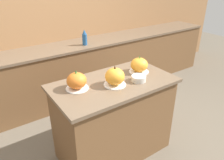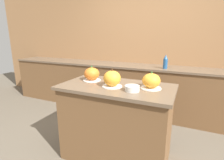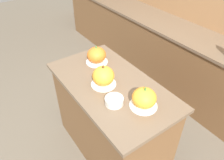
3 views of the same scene
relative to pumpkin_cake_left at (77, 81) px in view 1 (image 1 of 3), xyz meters
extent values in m
plane|color=#665B4C|center=(0.37, -0.09, -1.00)|extent=(12.00, 12.00, 0.00)
cube|color=#9E7047|center=(0.37, 1.64, 0.25)|extent=(8.00, 0.06, 2.50)
cube|color=brown|center=(0.37, -0.09, -0.56)|extent=(1.22, 0.64, 0.89)
cube|color=brown|center=(0.37, -0.09, -0.10)|extent=(1.28, 0.70, 0.03)
cube|color=brown|center=(0.37, 1.31, -0.56)|extent=(6.00, 0.56, 0.89)
cube|color=brown|center=(0.37, 1.31, -0.09)|extent=(6.00, 0.60, 0.03)
cylinder|color=white|center=(0.00, 0.00, -0.08)|extent=(0.22, 0.22, 0.01)
ellipsoid|color=orange|center=(0.00, 0.00, 0.00)|extent=(0.19, 0.19, 0.15)
cone|color=#38702D|center=(0.00, 0.00, 0.10)|extent=(0.03, 0.03, 0.04)
cylinder|color=white|center=(0.34, -0.14, -0.08)|extent=(0.22, 0.22, 0.01)
ellipsoid|color=orange|center=(0.34, -0.14, 0.01)|extent=(0.19, 0.19, 0.17)
cone|color=#4C2D14|center=(0.34, -0.14, 0.11)|extent=(0.03, 0.03, 0.03)
cylinder|color=white|center=(0.75, -0.04, -0.08)|extent=(0.22, 0.22, 0.01)
ellipsoid|color=orange|center=(0.75, -0.04, 0.00)|extent=(0.19, 0.19, 0.15)
cone|color=#38702D|center=(0.75, -0.04, 0.10)|extent=(0.02, 0.02, 0.04)
cylinder|color=#235184|center=(0.73, 1.20, 0.00)|extent=(0.07, 0.07, 0.16)
cone|color=#235184|center=(0.73, 1.20, 0.12)|extent=(0.07, 0.07, 0.07)
cylinder|color=beige|center=(0.59, -0.21, -0.05)|extent=(0.15, 0.15, 0.06)
camera|label=1|loc=(-0.77, -1.71, 0.93)|focal=35.00mm
camera|label=2|loc=(1.10, -1.84, 0.47)|focal=28.00mm
camera|label=3|loc=(1.62, -0.95, 1.14)|focal=35.00mm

